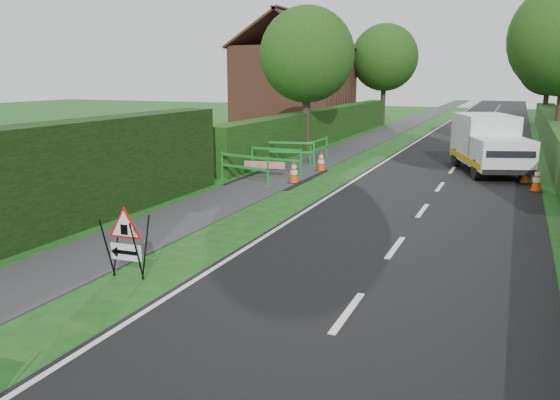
# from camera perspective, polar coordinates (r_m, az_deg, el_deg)

# --- Properties ---
(ground) EXTENTS (120.00, 120.00, 0.00)m
(ground) POSITION_cam_1_polar(r_m,az_deg,el_deg) (8.69, -11.25, -11.36)
(ground) COLOR #164714
(ground) RESTS_ON ground
(road_surface) EXTENTS (6.00, 90.00, 0.02)m
(road_surface) POSITION_cam_1_polar(r_m,az_deg,el_deg) (41.68, 20.55, 7.17)
(road_surface) COLOR black
(road_surface) RESTS_ON ground
(footpath) EXTENTS (2.00, 90.00, 0.02)m
(footpath) POSITION_cam_1_polar(r_m,az_deg,el_deg) (42.31, 13.04, 7.73)
(footpath) COLOR #2D2D30
(footpath) RESTS_ON ground
(hedge_west_far) EXTENTS (1.00, 24.00, 1.80)m
(hedge_west_far) POSITION_cam_1_polar(r_m,az_deg,el_deg) (30.26, 4.71, 6.09)
(hedge_west_far) COLOR #14380F
(hedge_west_far) RESTS_ON ground
(house_west) EXTENTS (7.50, 7.40, 7.88)m
(house_west) POSITION_cam_1_polar(r_m,az_deg,el_deg) (39.30, 1.57, 11.90)
(house_west) COLOR brown
(house_west) RESTS_ON ground
(tree_nw) EXTENTS (4.40, 4.40, 6.70)m
(tree_nw) POSITION_cam_1_polar(r_m,az_deg,el_deg) (26.17, 2.84, 14.90)
(tree_nw) COLOR #2D2116
(tree_nw) RESTS_ON ground
(tree_fw) EXTENTS (4.80, 4.80, 7.24)m
(tree_fw) POSITION_cam_1_polar(r_m,az_deg,el_deg) (41.53, 10.89, 14.40)
(tree_fw) COLOR #2D2116
(tree_fw) RESTS_ON ground
(tree_fe) EXTENTS (4.20, 4.20, 6.33)m
(tree_fe) POSITION_cam_1_polar(r_m,az_deg,el_deg) (44.52, 26.33, 12.43)
(tree_fe) COLOR #2D2116
(tree_fe) RESTS_ON ground
(triangle_sign) EXTENTS (0.81, 0.81, 1.11)m
(triangle_sign) POSITION_cam_1_polar(r_m,az_deg,el_deg) (9.96, -16.03, -3.75)
(triangle_sign) COLOR black
(triangle_sign) RESTS_ON ground
(works_van) EXTENTS (3.19, 4.94, 2.11)m
(works_van) POSITION_cam_1_polar(r_m,az_deg,el_deg) (21.73, 20.95, 5.62)
(works_van) COLOR silver
(works_van) RESTS_ON ground
(traffic_cone_0) EXTENTS (0.38, 0.38, 0.79)m
(traffic_cone_0) POSITION_cam_1_polar(r_m,az_deg,el_deg) (18.74, 25.27, 1.96)
(traffic_cone_0) COLOR black
(traffic_cone_0) RESTS_ON ground
(traffic_cone_1) EXTENTS (0.38, 0.38, 0.79)m
(traffic_cone_1) POSITION_cam_1_polar(r_m,az_deg,el_deg) (20.09, 24.33, 2.71)
(traffic_cone_1) COLOR black
(traffic_cone_1) RESTS_ON ground
(traffic_cone_2) EXTENTS (0.38, 0.38, 0.79)m
(traffic_cone_2) POSITION_cam_1_polar(r_m,az_deg,el_deg) (22.72, 23.29, 3.85)
(traffic_cone_2) COLOR black
(traffic_cone_2) RESTS_ON ground
(traffic_cone_3) EXTENTS (0.38, 0.38, 0.79)m
(traffic_cone_3) POSITION_cam_1_polar(r_m,az_deg,el_deg) (18.31, 1.48, 2.97)
(traffic_cone_3) COLOR black
(traffic_cone_3) RESTS_ON ground
(traffic_cone_4) EXTENTS (0.38, 0.38, 0.79)m
(traffic_cone_4) POSITION_cam_1_polar(r_m,az_deg,el_deg) (20.72, 4.33, 4.09)
(traffic_cone_4) COLOR black
(traffic_cone_4) RESTS_ON ground
(ped_barrier_0) EXTENTS (2.09, 0.82, 1.00)m
(ped_barrier_0) POSITION_cam_1_polar(r_m,az_deg,el_deg) (18.26, -3.75, 3.67)
(ped_barrier_0) COLOR #198E2A
(ped_barrier_0) RESTS_ON ground
(ped_barrier_1) EXTENTS (2.08, 0.47, 1.00)m
(ped_barrier_1) POSITION_cam_1_polar(r_m,az_deg,el_deg) (20.01, -0.41, 4.50)
(ped_barrier_1) COLOR #198E2A
(ped_barrier_1) RESTS_ON ground
(ped_barrier_2) EXTENTS (2.09, 0.80, 1.00)m
(ped_barrier_2) POSITION_cam_1_polar(r_m,az_deg,el_deg) (21.99, 0.98, 5.26)
(ped_barrier_2) COLOR #198E2A
(ped_barrier_2) RESTS_ON ground
(ped_barrier_3) EXTENTS (0.36, 2.06, 1.00)m
(ped_barrier_3) POSITION_cam_1_polar(r_m,az_deg,el_deg) (22.89, 4.10, 5.53)
(ped_barrier_3) COLOR #198E2A
(ped_barrier_3) RESTS_ON ground
(redwhite_plank) EXTENTS (1.49, 0.28, 0.25)m
(redwhite_plank) POSITION_cam_1_polar(r_m,az_deg,el_deg) (19.47, -1.62, 2.39)
(redwhite_plank) COLOR red
(redwhite_plank) RESTS_ON ground
(hatchback_car) EXTENTS (2.36, 3.50, 1.11)m
(hatchback_car) POSITION_cam_1_polar(r_m,az_deg,el_deg) (31.81, 20.63, 6.65)
(hatchback_car) COLOR white
(hatchback_car) RESTS_ON ground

